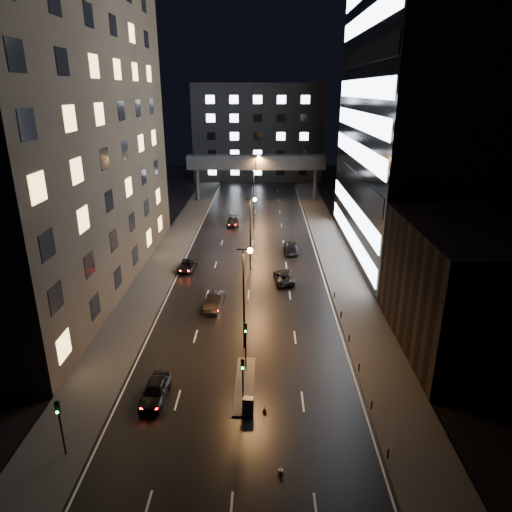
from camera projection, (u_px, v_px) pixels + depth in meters
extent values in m
plane|color=black|center=(253.00, 243.00, 73.90)|extent=(160.00, 160.00, 0.00)
cube|color=#383533|center=(170.00, 252.00, 69.40)|extent=(5.00, 110.00, 0.15)
cube|color=#383533|center=(334.00, 253.00, 68.96)|extent=(5.00, 110.00, 0.15)
cube|color=#2D2319|center=(53.00, 120.00, 52.40)|extent=(15.00, 48.00, 40.00)
cube|color=black|center=(459.00, 288.00, 42.38)|extent=(10.00, 18.00, 12.00)
cube|color=black|center=(435.00, 96.00, 61.98)|extent=(20.00, 36.00, 45.00)
cube|color=#333335|center=(258.00, 132.00, 124.07)|extent=(34.00, 14.00, 25.00)
cube|color=#333335|center=(256.00, 162.00, 99.15)|extent=(30.00, 3.00, 3.00)
cylinder|color=#333335|center=(198.00, 185.00, 101.10)|extent=(0.80, 0.80, 7.00)
cylinder|color=#333335|center=(315.00, 185.00, 100.64)|extent=(0.80, 0.80, 7.00)
cube|color=#383533|center=(245.00, 385.00, 38.19)|extent=(1.60, 8.00, 0.15)
cylinder|color=black|center=(246.00, 350.00, 39.91)|extent=(0.12, 0.12, 3.50)
cube|color=black|center=(246.00, 328.00, 39.15)|extent=(0.28, 0.22, 0.90)
sphere|color=#0CFF33|center=(246.00, 331.00, 39.12)|extent=(0.18, 0.18, 0.18)
cylinder|color=black|center=(243.00, 389.00, 34.74)|extent=(0.12, 0.12, 3.50)
cube|color=black|center=(243.00, 364.00, 33.99)|extent=(0.28, 0.22, 0.90)
sphere|color=#0CFF33|center=(243.00, 368.00, 33.95)|extent=(0.18, 0.18, 0.18)
cylinder|color=black|center=(62.00, 435.00, 30.31)|extent=(0.12, 0.12, 3.50)
cube|color=black|center=(57.00, 407.00, 29.55)|extent=(0.28, 0.22, 0.90)
sphere|color=#0CFF33|center=(57.00, 412.00, 29.51)|extent=(0.18, 0.18, 0.18)
cylinder|color=black|center=(388.00, 455.00, 30.37)|extent=(0.12, 0.12, 0.90)
cylinder|color=black|center=(371.00, 406.00, 35.07)|extent=(0.12, 0.12, 0.90)
cylinder|color=black|center=(359.00, 369.00, 39.76)|extent=(0.12, 0.12, 0.90)
cylinder|color=black|center=(349.00, 339.00, 44.46)|extent=(0.12, 0.12, 0.90)
cylinder|color=black|center=(341.00, 315.00, 49.15)|extent=(0.12, 0.12, 0.90)
cylinder|color=black|center=(334.00, 296.00, 53.85)|extent=(0.12, 0.12, 0.90)
cylinder|color=black|center=(244.00, 300.00, 42.13)|extent=(0.18, 0.18, 10.00)
cylinder|color=black|center=(243.00, 249.00, 40.42)|extent=(1.20, 0.12, 0.12)
sphere|color=#FF9E38|center=(250.00, 251.00, 40.44)|extent=(0.50, 0.50, 0.50)
cylinder|color=black|center=(250.00, 235.00, 60.92)|extent=(0.18, 0.18, 10.00)
cylinder|color=black|center=(250.00, 199.00, 59.20)|extent=(1.20, 0.12, 0.12)
sphere|color=#FF9E38|center=(255.00, 200.00, 59.22)|extent=(0.50, 0.50, 0.50)
cylinder|color=black|center=(254.00, 201.00, 79.70)|extent=(0.18, 0.18, 10.00)
cylinder|color=black|center=(254.00, 172.00, 77.98)|extent=(1.20, 0.12, 0.12)
sphere|color=#FF9E38|center=(257.00, 173.00, 78.00)|extent=(0.50, 0.50, 0.50)
cylinder|color=black|center=(256.00, 180.00, 98.48)|extent=(0.18, 0.18, 10.00)
cylinder|color=black|center=(256.00, 156.00, 96.76)|extent=(1.20, 0.12, 0.12)
sphere|color=#FF9E38|center=(259.00, 157.00, 96.78)|extent=(0.50, 0.50, 0.50)
imported|color=black|center=(155.00, 391.00, 36.31)|extent=(2.00, 4.69, 1.58)
imported|color=black|center=(214.00, 302.00, 51.51)|extent=(2.23, 4.99, 1.59)
imported|color=black|center=(187.00, 266.00, 62.47)|extent=(2.39, 4.72, 1.28)
imported|color=black|center=(233.00, 222.00, 82.95)|extent=(2.22, 5.00, 1.42)
imported|color=black|center=(284.00, 277.00, 58.63)|extent=(2.82, 5.26, 1.40)
imported|color=black|center=(291.00, 247.00, 69.40)|extent=(2.34, 5.56, 1.60)
cube|color=#545457|center=(248.00, 405.00, 34.61)|extent=(0.86, 0.58, 1.30)
cone|color=#E2610B|center=(264.00, 409.00, 34.97)|extent=(0.35, 0.35, 0.55)
cone|color=orange|center=(281.00, 471.00, 29.34)|extent=(0.40, 0.40, 0.51)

